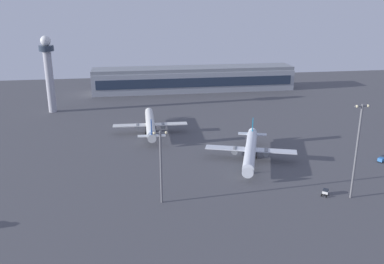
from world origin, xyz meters
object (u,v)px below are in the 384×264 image
at_px(control_tower, 49,69).
at_px(airplane_near_gate, 150,124).
at_px(apron_light_west, 357,147).
at_px(pushback_tug, 325,192).
at_px(maintenance_van, 382,159).
at_px(apron_light_central, 161,162).
at_px(airplane_taxiway_distant, 250,150).

bearing_deg(control_tower, airplane_near_gate, -42.04).
xyz_separation_m(control_tower, apron_light_west, (113.13, -125.62, -6.95)).
height_order(pushback_tug, apron_light_west, apron_light_west).
distance_m(airplane_near_gate, maintenance_van, 102.43).
distance_m(maintenance_van, pushback_tug, 42.93).
height_order(pushback_tug, apron_light_central, apron_light_central).
relative_size(airplane_near_gate, maintenance_van, 10.00).
height_order(airplane_near_gate, maintenance_van, airplane_near_gate).
distance_m(maintenance_van, apron_light_central, 92.67).
xyz_separation_m(maintenance_van, pushback_tug, (-35.70, -23.85, -0.11)).
relative_size(airplane_taxiway_distant, maintenance_van, 9.91).
relative_size(control_tower, pushback_tug, 12.14).
relative_size(airplane_taxiway_distant, pushback_tug, 12.86).
bearing_deg(apron_light_west, airplane_taxiway_distant, 122.28).
relative_size(control_tower, airplane_near_gate, 0.94).
height_order(airplane_taxiway_distant, apron_light_central, apron_light_central).
xyz_separation_m(airplane_near_gate, pushback_tug, (53.06, -74.87, -3.36)).
xyz_separation_m(airplane_taxiway_distant, airplane_near_gate, (-37.28, 41.54, -0.09)).
bearing_deg(airplane_taxiway_distant, maintenance_van, -171.47).
xyz_separation_m(maintenance_van, apron_light_central, (-89.44, -20.76, 12.58)).
distance_m(airplane_taxiway_distant, pushback_tug, 37.04).
distance_m(airplane_near_gate, apron_light_west, 99.44).
relative_size(maintenance_van, apron_light_central, 0.19).
relative_size(airplane_near_gate, apron_light_central, 1.91).
bearing_deg(maintenance_van, airplane_taxiway_distant, -131.70).
bearing_deg(maintenance_van, control_tower, -156.13).
distance_m(pushback_tug, apron_light_central, 55.30).
bearing_deg(pushback_tug, airplane_near_gate, 165.19).
bearing_deg(pushback_tug, maintenance_van, 73.61).
bearing_deg(control_tower, apron_light_west, -47.99).
bearing_deg(control_tower, apron_light_central, -66.41).
xyz_separation_m(maintenance_van, apron_light_west, (-28.46, -26.95, 16.38)).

